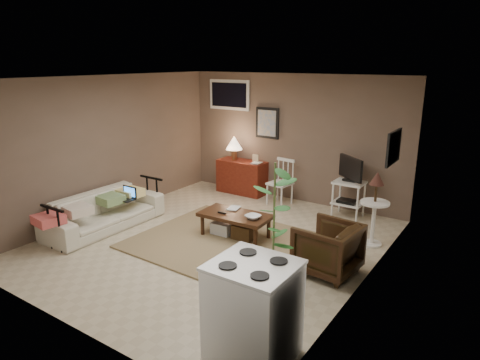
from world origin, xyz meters
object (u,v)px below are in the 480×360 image
Objects in this scene: potted_plant at (274,224)px; spindle_chair at (280,183)px; tv_stand at (349,186)px; coffee_table at (235,224)px; red_console at (241,174)px; stove at (253,311)px; sofa at (104,205)px; armchair at (328,246)px; side_table at (375,200)px.

spindle_chair is at bearing 117.22° from potted_plant.
tv_stand is 0.67× the size of potted_plant.
tv_stand is (1.11, 1.83, 0.34)m from coffee_table.
red_console is 1.09× the size of tv_stand.
red_console is 1.23× the size of stove.
sofa is at bearing 160.39° from stove.
stove is at bearing -109.61° from sofa.
tv_stand is 4.02m from stove.
tv_stand is at bearing 93.11° from potted_plant.
coffee_table is at bearing 128.06° from stove.
sofa reaches higher than armchair.
red_console reaches higher than tv_stand.
red_console is at bearing 160.50° from side_table.
tv_stand is at bearing 127.93° from side_table.
tv_stand is 2.91m from potted_plant.
sofa is 1.69× the size of red_console.
coffee_table is 1.77m from potted_plant.
tv_stand reaches higher than stove.
sofa is at bearing -155.16° from side_table.
armchair is at bearing 92.26° from stove.
potted_plant is (1.27, -1.06, 0.62)m from coffee_table.
armchair is at bearing -9.03° from coffee_table.
red_console is at bearing 168.84° from spindle_chair.
potted_plant reaches higher than tv_stand.
side_table is at bearing 74.12° from potted_plant.
potted_plant reaches higher than red_console.
potted_plant is (-0.56, -1.97, 0.16)m from side_table.
stove is (0.42, -1.09, -0.38)m from potted_plant.
tv_stand is 1.17m from side_table.
spindle_chair is (-0.19, 1.78, 0.17)m from coffee_table.
spindle_chair is at bearing 156.61° from side_table.
side_table reaches higher than spindle_chair.
coffee_table is 0.99× the size of side_table.
red_console is at bearing 176.19° from tv_stand.
spindle_chair is at bearing 115.50° from stove.
coffee_table is 1.29× the size of spindle_chair.
coffee_table is 1.64m from armchair.
coffee_table is at bearing -83.86° from spindle_chair.
armchair is 1.90m from stove.
stove is (1.69, -2.15, 0.24)m from coffee_table.
potted_plant is 1.23m from stove.
coffee_table is 2.17m from tv_stand.
sofa is 2.07× the size of stove.
spindle_chair is at bearing -11.16° from red_console.
spindle_chair is 0.91× the size of stove.
stove is (0.57, -3.98, -0.09)m from tv_stand.
coffee_table is at bearing -93.68° from armchair.
tv_stand is at bearing -49.01° from sofa.
coffee_table is 2.10m from side_table.
red_console is (-1.20, 1.98, 0.17)m from coffee_table.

